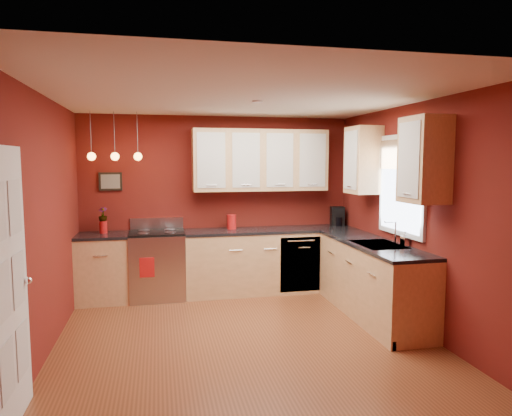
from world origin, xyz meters
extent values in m
plane|color=brown|center=(0.00, 0.00, 0.00)|extent=(4.20, 4.20, 0.00)
cube|color=silver|center=(0.00, 0.00, 2.60)|extent=(4.00, 4.20, 0.02)
cube|color=maroon|center=(0.00, 2.10, 1.30)|extent=(4.00, 0.02, 2.60)
cube|color=maroon|center=(0.00, -2.10, 1.30)|extent=(4.00, 0.02, 2.60)
cube|color=maroon|center=(-2.00, 0.00, 1.30)|extent=(0.02, 4.20, 2.60)
cube|color=maroon|center=(2.00, 0.00, 1.30)|extent=(0.02, 4.20, 2.60)
cube|color=#E5B37B|center=(-1.65, 1.80, 0.45)|extent=(0.70, 0.60, 0.90)
cube|color=#E5B37B|center=(0.73, 1.80, 0.45)|extent=(2.54, 0.60, 0.90)
cube|color=#E5B37B|center=(1.70, 0.45, 0.45)|extent=(0.60, 2.10, 0.90)
cube|color=black|center=(-1.65, 1.80, 0.92)|extent=(0.70, 0.62, 0.04)
cube|color=black|center=(0.73, 1.80, 0.92)|extent=(2.54, 0.62, 0.04)
cube|color=black|center=(1.70, 0.45, 0.92)|extent=(0.62, 2.10, 0.04)
cube|color=#B2B2B6|center=(-0.92, 1.80, 0.46)|extent=(0.76, 0.64, 0.92)
cube|color=black|center=(-0.92, 1.50, 0.48)|extent=(0.55, 0.02, 0.32)
cylinder|color=#B2B2B6|center=(-0.92, 1.49, 0.72)|extent=(0.60, 0.02, 0.02)
cube|color=black|center=(-0.92, 1.80, 0.94)|extent=(0.76, 0.60, 0.03)
cylinder|color=gray|center=(-1.10, 1.66, 0.95)|extent=(0.16, 0.16, 0.01)
cylinder|color=gray|center=(-0.74, 1.66, 0.95)|extent=(0.16, 0.16, 0.01)
cylinder|color=gray|center=(-1.10, 1.94, 0.95)|extent=(0.16, 0.16, 0.01)
cylinder|color=gray|center=(-0.74, 1.94, 0.95)|extent=(0.16, 0.16, 0.01)
cube|color=#B2B2B6|center=(-0.92, 2.10, 1.03)|extent=(0.76, 0.04, 0.16)
cube|color=#B2B2B6|center=(1.10, 1.51, 0.45)|extent=(0.60, 0.02, 0.80)
cube|color=gray|center=(1.70, 0.30, 0.92)|extent=(0.50, 0.70, 0.05)
cube|color=black|center=(1.70, 0.47, 0.91)|extent=(0.42, 0.30, 0.02)
cube|color=black|center=(1.70, 0.13, 0.91)|extent=(0.42, 0.30, 0.02)
cylinder|color=white|center=(1.92, 0.30, 1.08)|extent=(0.02, 0.02, 0.28)
cylinder|color=white|center=(1.85, 0.30, 1.21)|extent=(0.16, 0.02, 0.02)
cube|color=white|center=(1.98, 0.30, 1.65)|extent=(0.04, 1.02, 1.22)
cube|color=white|center=(1.97, 0.30, 1.65)|extent=(0.01, 0.90, 1.10)
cube|color=#916648|center=(1.95, 0.30, 2.02)|extent=(0.02, 0.96, 0.36)
cube|color=white|center=(-1.97, -1.20, 1.02)|extent=(0.06, 0.82, 2.05)
cube|color=silver|center=(-1.94, -1.02, 1.60)|extent=(0.00, 0.28, 0.40)
cube|color=silver|center=(-1.94, -1.38, 1.05)|extent=(0.00, 0.28, 0.40)
cube|color=silver|center=(-1.94, -1.02, 1.05)|extent=(0.00, 0.28, 0.40)
cube|color=silver|center=(-1.94, -1.38, 0.50)|extent=(0.00, 0.28, 0.40)
cube|color=silver|center=(-1.94, -1.02, 0.50)|extent=(0.00, 0.28, 0.40)
sphere|color=white|center=(-1.91, -0.87, 1.00)|extent=(0.06, 0.06, 0.06)
cube|color=#E5B37B|center=(0.60, 1.93, 1.95)|extent=(2.00, 0.35, 0.90)
cube|color=#E5B37B|center=(1.82, 0.32, 1.95)|extent=(0.35, 1.95, 0.90)
cube|color=black|center=(-1.55, 2.08, 1.65)|extent=(0.32, 0.03, 0.26)
cylinder|color=gray|center=(-1.75, 1.75, 2.30)|extent=(0.01, 0.01, 0.60)
sphere|color=#FFA53F|center=(-1.75, 1.75, 2.00)|extent=(0.11, 0.11, 0.11)
cylinder|color=gray|center=(-1.45, 1.75, 2.30)|extent=(0.01, 0.01, 0.60)
sphere|color=#FFA53F|center=(-1.45, 1.75, 2.00)|extent=(0.11, 0.11, 0.11)
cylinder|color=gray|center=(-1.15, 1.75, 2.30)|extent=(0.01, 0.01, 0.60)
sphere|color=#FFA53F|center=(-1.15, 1.75, 2.00)|extent=(0.11, 0.11, 0.11)
cylinder|color=#B31313|center=(0.16, 1.90, 1.04)|extent=(0.13, 0.13, 0.20)
cylinder|color=#B31313|center=(0.16, 1.90, 1.15)|extent=(0.14, 0.14, 0.02)
cylinder|color=#B31313|center=(-1.65, 1.89, 1.02)|extent=(0.11, 0.11, 0.17)
imported|color=#B31313|center=(-1.65, 1.89, 1.20)|extent=(0.15, 0.15, 0.21)
cube|color=black|center=(1.83, 1.94, 1.09)|extent=(0.23, 0.20, 0.29)
cylinder|color=black|center=(1.83, 1.88, 1.01)|extent=(0.13, 0.13, 0.13)
imported|color=white|center=(1.94, 0.12, 1.03)|extent=(0.09, 0.10, 0.18)
cube|color=#B31313|center=(-1.06, 1.47, 0.52)|extent=(0.20, 0.01, 0.27)
camera|label=1|loc=(-0.89, -4.69, 1.94)|focal=32.00mm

